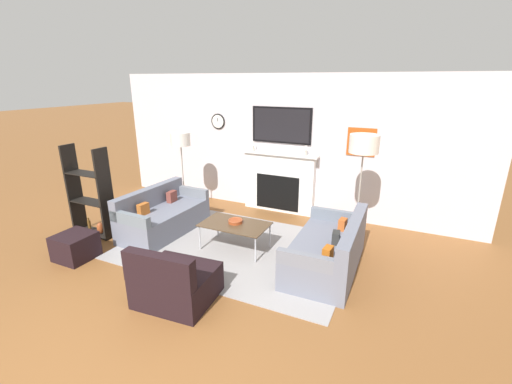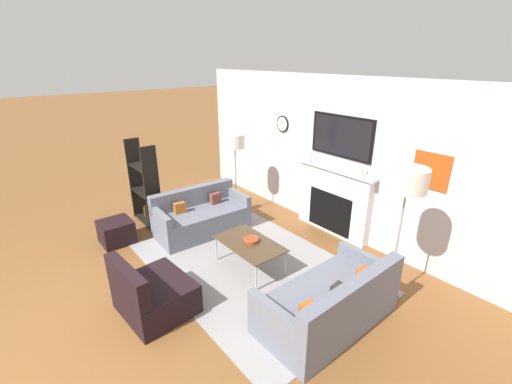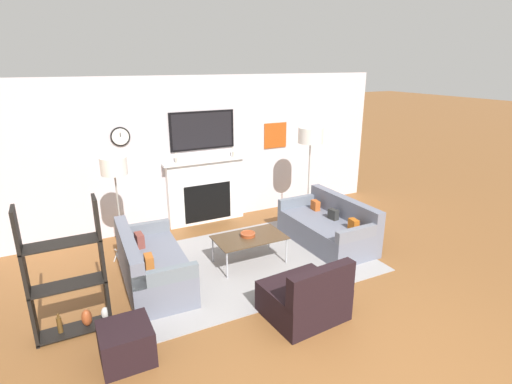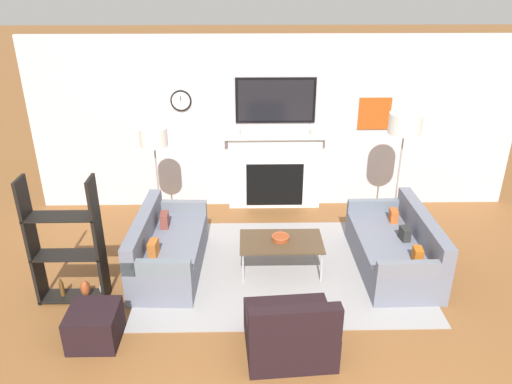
{
  "view_description": "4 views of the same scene",
  "coord_description": "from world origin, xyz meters",
  "px_view_note": "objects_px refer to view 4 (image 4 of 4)",
  "views": [
    {
      "loc": [
        2.38,
        -1.55,
        2.59
      ],
      "look_at": [
        0.02,
        3.51,
        0.74
      ],
      "focal_mm": 24.0,
      "sensor_mm": 36.0,
      "label": 1
    },
    {
      "loc": [
        3.45,
        0.11,
        2.96
      ],
      "look_at": [
        -0.32,
        3.16,
        1.04
      ],
      "focal_mm": 24.0,
      "sensor_mm": 36.0,
      "label": 2
    },
    {
      "loc": [
        -2.41,
        -2.11,
        2.91
      ],
      "look_at": [
        0.3,
        3.17,
        0.98
      ],
      "focal_mm": 28.0,
      "sensor_mm": 36.0,
      "label": 3
    },
    {
      "loc": [
        -0.43,
        -2.67,
        3.65
      ],
      "look_at": [
        -0.33,
        2.99,
        1.02
      ],
      "focal_mm": 35.0,
      "sensor_mm": 36.0,
      "label": 4
    }
  ],
  "objects_px": {
    "decorative_bowl": "(281,237)",
    "shelf_unit": "(69,250)",
    "coffee_table": "(281,243)",
    "floor_lamp_left": "(154,139)",
    "armchair": "(290,333)",
    "ottoman": "(94,325)",
    "floor_lamp_right": "(405,125)",
    "couch_right": "(396,249)",
    "couch_left": "(167,250)"
  },
  "relations": [
    {
      "from": "coffee_table",
      "to": "floor_lamp_left",
      "type": "height_order",
      "value": "floor_lamp_left"
    },
    {
      "from": "shelf_unit",
      "to": "coffee_table",
      "type": "bearing_deg",
      "value": 12.65
    },
    {
      "from": "decorative_bowl",
      "to": "ottoman",
      "type": "bearing_deg",
      "value": -146.8
    },
    {
      "from": "decorative_bowl",
      "to": "floor_lamp_right",
      "type": "distance_m",
      "value": 2.28
    },
    {
      "from": "floor_lamp_right",
      "to": "floor_lamp_left",
      "type": "bearing_deg",
      "value": 180.0
    },
    {
      "from": "coffee_table",
      "to": "floor_lamp_left",
      "type": "xyz_separation_m",
      "value": [
        -1.68,
        0.97,
        1.07
      ]
    },
    {
      "from": "decorative_bowl",
      "to": "floor_lamp_left",
      "type": "xyz_separation_m",
      "value": [
        -1.68,
        0.94,
        1.01
      ]
    },
    {
      "from": "decorative_bowl",
      "to": "couch_right",
      "type": "bearing_deg",
      "value": -0.14
    },
    {
      "from": "couch_right",
      "to": "floor_lamp_left",
      "type": "relative_size",
      "value": 1.05
    },
    {
      "from": "decorative_bowl",
      "to": "shelf_unit",
      "type": "xyz_separation_m",
      "value": [
        -2.46,
        -0.59,
        0.21
      ]
    },
    {
      "from": "couch_right",
      "to": "couch_left",
      "type": "bearing_deg",
      "value": 179.98
    },
    {
      "from": "floor_lamp_left",
      "to": "shelf_unit",
      "type": "bearing_deg",
      "value": -117.11
    },
    {
      "from": "decorative_bowl",
      "to": "floor_lamp_left",
      "type": "relative_size",
      "value": 0.14
    },
    {
      "from": "armchair",
      "to": "ottoman",
      "type": "distance_m",
      "value": 2.04
    },
    {
      "from": "armchair",
      "to": "shelf_unit",
      "type": "xyz_separation_m",
      "value": [
        -2.46,
        0.96,
        0.41
      ]
    },
    {
      "from": "couch_right",
      "to": "ottoman",
      "type": "height_order",
      "value": "couch_right"
    },
    {
      "from": "couch_right",
      "to": "decorative_bowl",
      "type": "height_order",
      "value": "couch_right"
    },
    {
      "from": "couch_right",
      "to": "floor_lamp_left",
      "type": "height_order",
      "value": "floor_lamp_left"
    },
    {
      "from": "coffee_table",
      "to": "floor_lamp_left",
      "type": "relative_size",
      "value": 0.64
    },
    {
      "from": "couch_right",
      "to": "coffee_table",
      "type": "distance_m",
      "value": 1.5
    },
    {
      "from": "couch_left",
      "to": "decorative_bowl",
      "type": "height_order",
      "value": "couch_left"
    },
    {
      "from": "coffee_table",
      "to": "shelf_unit",
      "type": "distance_m",
      "value": 2.54
    },
    {
      "from": "floor_lamp_left",
      "to": "ottoman",
      "type": "distance_m",
      "value": 2.62
    },
    {
      "from": "armchair",
      "to": "shelf_unit",
      "type": "height_order",
      "value": "shelf_unit"
    },
    {
      "from": "armchair",
      "to": "floor_lamp_right",
      "type": "distance_m",
      "value": 3.32
    },
    {
      "from": "armchair",
      "to": "coffee_table",
      "type": "bearing_deg",
      "value": 89.79
    },
    {
      "from": "couch_left",
      "to": "ottoman",
      "type": "bearing_deg",
      "value": -113.34
    },
    {
      "from": "couch_right",
      "to": "coffee_table",
      "type": "bearing_deg",
      "value": -178.74
    },
    {
      "from": "couch_right",
      "to": "floor_lamp_left",
      "type": "distance_m",
      "value": 3.52
    },
    {
      "from": "decorative_bowl",
      "to": "shelf_unit",
      "type": "height_order",
      "value": "shelf_unit"
    },
    {
      "from": "couch_left",
      "to": "decorative_bowl",
      "type": "distance_m",
      "value": 1.47
    },
    {
      "from": "coffee_table",
      "to": "floor_lamp_right",
      "type": "relative_size",
      "value": 0.58
    },
    {
      "from": "ottoman",
      "to": "couch_left",
      "type": "bearing_deg",
      "value": 66.66
    },
    {
      "from": "armchair",
      "to": "ottoman",
      "type": "bearing_deg",
      "value": 173.82
    },
    {
      "from": "floor_lamp_left",
      "to": "ottoman",
      "type": "bearing_deg",
      "value": -98.8
    },
    {
      "from": "coffee_table",
      "to": "shelf_unit",
      "type": "bearing_deg",
      "value": -167.35
    },
    {
      "from": "couch_right",
      "to": "floor_lamp_right",
      "type": "relative_size",
      "value": 0.94
    },
    {
      "from": "shelf_unit",
      "to": "floor_lamp_right",
      "type": "bearing_deg",
      "value": 20.09
    },
    {
      "from": "decorative_bowl",
      "to": "floor_lamp_left",
      "type": "distance_m",
      "value": 2.17
    },
    {
      "from": "decorative_bowl",
      "to": "ottoman",
      "type": "xyz_separation_m",
      "value": [
        -2.03,
        -1.33,
        -0.27
      ]
    },
    {
      "from": "armchair",
      "to": "couch_right",
      "type": "bearing_deg",
      "value": 45.87
    },
    {
      "from": "shelf_unit",
      "to": "decorative_bowl",
      "type": "bearing_deg",
      "value": 13.49
    },
    {
      "from": "couch_right",
      "to": "decorative_bowl",
      "type": "xyz_separation_m",
      "value": [
        -1.5,
        0.0,
        0.19
      ]
    },
    {
      "from": "couch_right",
      "to": "shelf_unit",
      "type": "bearing_deg",
      "value": -171.57
    },
    {
      "from": "coffee_table",
      "to": "couch_right",
      "type": "bearing_deg",
      "value": 1.26
    },
    {
      "from": "decorative_bowl",
      "to": "ottoman",
      "type": "distance_m",
      "value": 2.44
    },
    {
      "from": "armchair",
      "to": "shelf_unit",
      "type": "relative_size",
      "value": 0.6
    },
    {
      "from": "couch_left",
      "to": "coffee_table",
      "type": "relative_size",
      "value": 1.57
    },
    {
      "from": "decorative_bowl",
      "to": "armchair",
      "type": "bearing_deg",
      "value": -89.91
    },
    {
      "from": "couch_left",
      "to": "floor_lamp_left",
      "type": "xyz_separation_m",
      "value": [
        -0.22,
        0.94,
        1.19
      ]
    }
  ]
}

